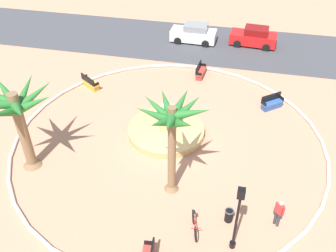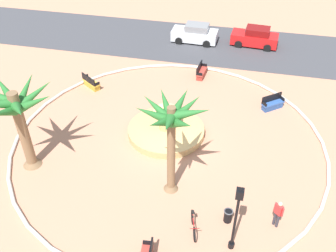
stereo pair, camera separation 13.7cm
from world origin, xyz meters
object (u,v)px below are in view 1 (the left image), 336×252
person_cyclist_helmet (279,212)px  parked_car_second (254,37)px  palm_tree_near_fountain (17,112)px  parked_car_leftmost (194,34)px  fountain (166,130)px  bench_southeast (90,84)px  bicycle_red_frame (194,225)px  trash_bin (229,215)px  bench_west (200,72)px  bench_north (272,104)px  lamppost (238,214)px  palm_tree_by_curb (172,123)px

person_cyclist_helmet → parked_car_second: parked_car_second is taller
palm_tree_near_fountain → parked_car_leftmost: (6.39, 17.77, -2.94)m
fountain → person_cyclist_helmet: 8.79m
palm_tree_near_fountain → bench_southeast: (0.20, 8.48, -3.37)m
bicycle_red_frame → person_cyclist_helmet: person_cyclist_helmet is taller
person_cyclist_helmet → parked_car_second: size_ratio=0.40×
trash_bin → parked_car_second: bearing=88.9°
bench_west → bench_southeast: bearing=-156.3°
bench_north → parked_car_second: size_ratio=0.38×
fountain → palm_tree_near_fountain: 8.81m
bench_southeast → parked_car_second: 14.99m
palm_tree_near_fountain → lamppost: bearing=-14.5°
person_cyclist_helmet → fountain: bearing=139.7°
bench_north → trash_bin: 10.40m
bicycle_red_frame → parked_car_second: 20.74m
trash_bin → bicycle_red_frame: (-1.54, -0.92, -0.00)m
fountain → lamppost: lamppost is taller
palm_tree_by_curb → person_cyclist_helmet: 6.52m
person_cyclist_helmet → palm_tree_by_curb: bearing=167.3°
fountain → parked_car_leftmost: (-0.44, 13.39, 0.50)m
bench_west → parked_car_second: bearing=59.4°
bench_southeast → trash_bin: bearing=-42.2°
fountain → palm_tree_by_curb: bearing=-73.9°
bench_north → parked_car_leftmost: 11.41m
bench_west → parked_car_second: size_ratio=0.40×
bench_west → parked_car_leftmost: 6.12m
bench_southeast → parked_car_second: size_ratio=0.39×
bicycle_red_frame → parked_car_leftmost: (-3.32, 20.22, 0.40)m
palm_tree_near_fountain → parked_car_leftmost: bearing=70.2°
trash_bin → bench_west: bearing=104.1°
parked_car_leftmost → parked_car_second: bearing=4.6°
bench_southeast → person_cyclist_helmet: bearing=-36.3°
lamppost → bicycle_red_frame: size_ratio=2.36×
lamppost → person_cyclist_helmet: lamppost is taller
fountain → person_cyclist_helmet: fountain is taller
bench_southeast → person_cyclist_helmet: size_ratio=0.97×
bench_north → bench_southeast: (-13.06, -0.19, 0.00)m
fountain → parked_car_second: bearing=70.8°
parked_car_leftmost → parked_car_second: same height
bench_north → bicycle_red_frame: size_ratio=0.93×
bench_west → bench_north: 6.25m
bicycle_red_frame → parked_car_second: bearing=84.7°
person_cyclist_helmet → parked_car_second: 19.57m
bench_southeast → trash_bin: 14.91m
lamppost → parked_car_leftmost: 21.44m
bench_west → trash_bin: size_ratio=2.25×
fountain → lamppost: 8.98m
bench_southeast → bench_north: bearing=0.8°
palm_tree_by_curb → parked_car_leftmost: size_ratio=1.37×
fountain → trash_bin: size_ratio=6.53×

